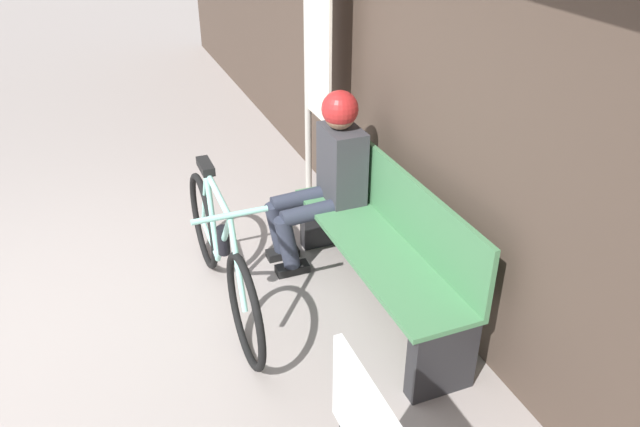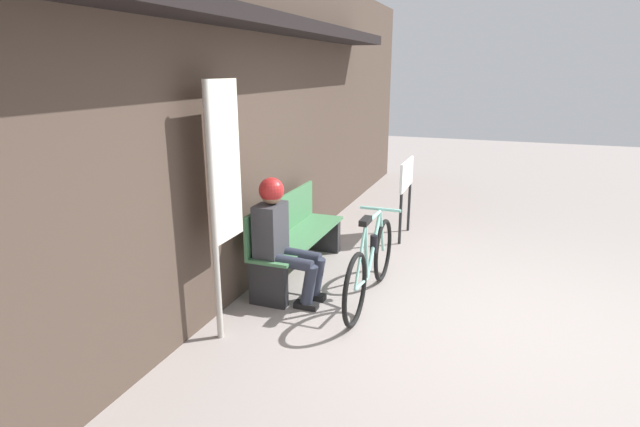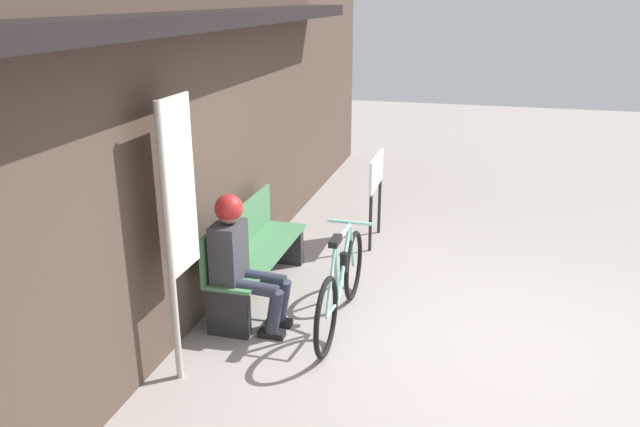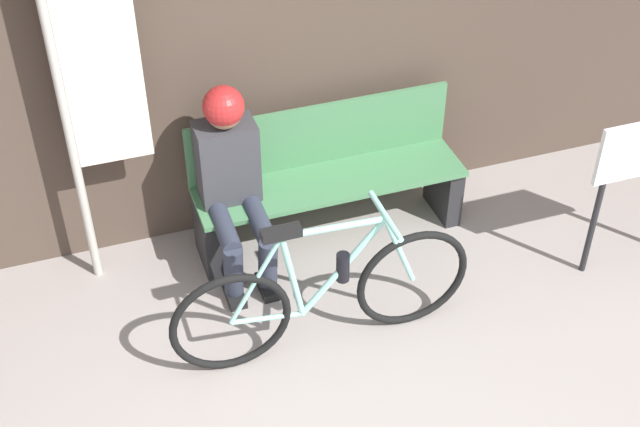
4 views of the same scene
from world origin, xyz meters
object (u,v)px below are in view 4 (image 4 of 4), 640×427
Objects in this scene: person_seated at (232,172)px; banner_pole at (89,83)px; park_bench_near at (327,180)px; bicycle at (324,295)px.

banner_pole is (-0.67, 0.17, 0.60)m from person_seated.
park_bench_near is at bearing 10.40° from person_seated.
person_seated reaches higher than bicycle.
person_seated is (-0.28, 0.79, 0.31)m from bicycle.
banner_pole is (-1.27, 0.06, 0.88)m from park_bench_near.
bicycle is 0.81× the size of banner_pole.
person_seated is at bearing -169.60° from park_bench_near.
bicycle is 0.89m from person_seated.
park_bench_near is at bearing -2.81° from banner_pole.
park_bench_near is 1.39× the size of person_seated.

